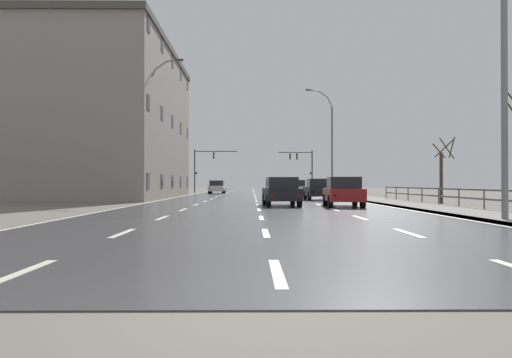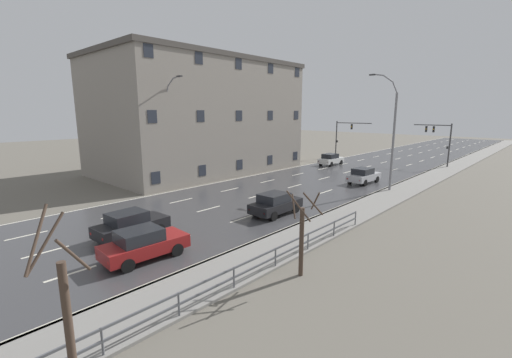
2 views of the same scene
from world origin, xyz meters
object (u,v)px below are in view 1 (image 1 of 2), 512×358
street_lamp_foreground (499,59)px  brick_building (94,123)px  traffic_signal_right (304,164)px  car_mid_centre (297,188)px  car_far_right (217,187)px  car_near_left (281,191)px  car_far_left (318,189)px  street_lamp_left_bank (152,131)px  car_distant (343,192)px  traffic_signal_left (203,164)px  street_lamp_midground (330,144)px

street_lamp_foreground → brick_building: bearing=127.1°
traffic_signal_right → car_mid_centre: size_ratio=1.36×
car_far_right → brick_building: brick_building is taller
car_near_left → brick_building: size_ratio=0.18×
street_lamp_foreground → car_far_right: size_ratio=2.55×
street_lamp_foreground → car_far_left: size_ratio=2.56×
street_lamp_left_bank → car_far_right: street_lamp_left_bank is taller
car_distant → car_mid_centre: same height
car_far_left → car_far_right: same height
traffic_signal_left → brick_building: size_ratio=0.24×
street_lamp_midground → car_distant: size_ratio=2.52×
street_lamp_left_bank → car_far_left: (11.96, 0.59, -4.16)m
car_mid_centre → brick_building: brick_building is taller
street_lamp_midground → car_mid_centre: size_ratio=2.53×
street_lamp_foreground → brick_building: brick_building is taller
street_lamp_left_bank → traffic_signal_left: bearing=88.8°
traffic_signal_right → car_far_left: bearing=-94.1°
traffic_signal_right → brick_building: bearing=-132.4°
brick_building → street_lamp_foreground: bearing=-52.9°
car_far_left → car_mid_centre: same height
street_lamp_foreground → street_lamp_midground: street_lamp_foreground is taller
car_near_left → car_mid_centre: same height
car_far_right → traffic_signal_right: bearing=38.3°
street_lamp_left_bank → traffic_signal_left: 30.82m
car_far_right → street_lamp_left_bank: bearing=-96.3°
car_far_right → car_near_left: bearing=-78.9°
street_lamp_left_bank → traffic_signal_right: (14.18, 31.87, -1.06)m
street_lamp_foreground → car_far_right: street_lamp_foreground is taller
street_lamp_foreground → car_far_left: street_lamp_foreground is taller
traffic_signal_right → brick_building: (-21.05, -23.08, 2.69)m
traffic_signal_left → car_mid_centre: 19.54m
car_far_left → car_near_left: 9.65m
car_near_left → street_lamp_midground: bearing=71.1°
brick_building → car_far_right: bearing=55.8°
street_lamp_left_bank → car_near_left: bearing=-44.3°
street_lamp_foreground → car_near_left: bearing=118.2°
street_lamp_foreground → car_near_left: street_lamp_foreground is taller
brick_building → car_mid_centre: bearing=18.4°
car_mid_centre → brick_building: (-18.58, -6.18, 5.80)m
street_lamp_foreground → car_distant: (-2.98, 10.52, -4.36)m
traffic_signal_right → traffic_signal_left: (-13.53, -1.08, -0.05)m
traffic_signal_left → car_mid_centre: bearing=-55.1°
traffic_signal_right → traffic_signal_left: size_ratio=0.99×
traffic_signal_left → traffic_signal_right: bearing=4.6°
traffic_signal_right → car_near_left: 40.86m
street_lamp_midground → car_far_right: bearing=139.7°
street_lamp_foreground → traffic_signal_right: bearing=90.8°
car_far_right → brick_building: (-9.90, -14.59, 5.80)m
traffic_signal_right → street_lamp_foreground: bearing=-89.2°
street_lamp_midground → car_near_left: 23.09m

